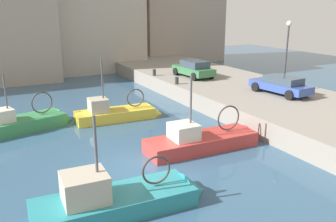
{
  "coord_description": "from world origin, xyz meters",
  "views": [
    {
      "loc": [
        -5.96,
        -13.85,
        7.01
      ],
      "look_at": [
        3.31,
        3.78,
        1.2
      ],
      "focal_mm": 38.72,
      "sensor_mm": 36.0,
      "label": 1
    }
  ],
  "objects_px": {
    "parked_car_green": "(194,69)",
    "fishing_boat_green": "(27,127)",
    "fishing_boat_teal": "(124,205)",
    "parked_car_blue": "(281,85)",
    "quay_streetlamp": "(287,44)",
    "fishing_boat_yellow": "(120,117)",
    "mooring_bollard_mid": "(177,81)",
    "mooring_bollard_north": "(154,72)",
    "fishing_boat_red": "(207,146)"
  },
  "relations": [
    {
      "from": "parked_car_green",
      "to": "fishing_boat_green",
      "type": "bearing_deg",
      "value": -164.11
    },
    {
      "from": "fishing_boat_teal",
      "to": "parked_car_green",
      "type": "bearing_deg",
      "value": 50.99
    },
    {
      "from": "fishing_boat_green",
      "to": "parked_car_blue",
      "type": "relative_size",
      "value": 1.37
    },
    {
      "from": "fishing_boat_green",
      "to": "quay_streetlamp",
      "type": "distance_m",
      "value": 17.79
    },
    {
      "from": "fishing_boat_yellow",
      "to": "quay_streetlamp",
      "type": "distance_m",
      "value": 12.45
    },
    {
      "from": "fishing_boat_yellow",
      "to": "fishing_boat_green",
      "type": "bearing_deg",
      "value": 172.57
    },
    {
      "from": "parked_car_blue",
      "to": "mooring_bollard_mid",
      "type": "bearing_deg",
      "value": 127.33
    },
    {
      "from": "mooring_bollard_north",
      "to": "fishing_boat_red",
      "type": "bearing_deg",
      "value": -104.52
    },
    {
      "from": "mooring_bollard_mid",
      "to": "quay_streetlamp",
      "type": "relative_size",
      "value": 0.11
    },
    {
      "from": "fishing_boat_green",
      "to": "mooring_bollard_mid",
      "type": "height_order",
      "value": "fishing_boat_green"
    },
    {
      "from": "parked_car_blue",
      "to": "mooring_bollard_mid",
      "type": "height_order",
      "value": "parked_car_blue"
    },
    {
      "from": "fishing_boat_yellow",
      "to": "fishing_boat_red",
      "type": "distance_m",
      "value": 7.03
    },
    {
      "from": "fishing_boat_yellow",
      "to": "mooring_bollard_north",
      "type": "height_order",
      "value": "fishing_boat_yellow"
    },
    {
      "from": "fishing_boat_teal",
      "to": "mooring_bollard_mid",
      "type": "relative_size",
      "value": 11.9
    },
    {
      "from": "parked_car_blue",
      "to": "fishing_boat_yellow",
      "type": "bearing_deg",
      "value": 162.18
    },
    {
      "from": "fishing_boat_red",
      "to": "fishing_boat_teal",
      "type": "bearing_deg",
      "value": -149.14
    },
    {
      "from": "mooring_bollard_mid",
      "to": "quay_streetlamp",
      "type": "height_order",
      "value": "quay_streetlamp"
    },
    {
      "from": "parked_car_blue",
      "to": "fishing_boat_red",
      "type": "bearing_deg",
      "value": -157.82
    },
    {
      "from": "fishing_boat_yellow",
      "to": "parked_car_blue",
      "type": "relative_size",
      "value": 1.32
    },
    {
      "from": "parked_car_blue",
      "to": "quay_streetlamp",
      "type": "xyz_separation_m",
      "value": [
        0.97,
        0.71,
        2.6
      ]
    },
    {
      "from": "fishing_boat_teal",
      "to": "fishing_boat_green",
      "type": "relative_size",
      "value": 1.08
    },
    {
      "from": "fishing_boat_red",
      "to": "parked_car_blue",
      "type": "relative_size",
      "value": 1.49
    },
    {
      "from": "fishing_boat_red",
      "to": "fishing_boat_teal",
      "type": "distance_m",
      "value": 6.86
    },
    {
      "from": "fishing_boat_teal",
      "to": "fishing_boat_red",
      "type": "bearing_deg",
      "value": 30.86
    },
    {
      "from": "fishing_boat_green",
      "to": "quay_streetlamp",
      "type": "relative_size",
      "value": 1.25
    },
    {
      "from": "parked_car_green",
      "to": "mooring_bollard_mid",
      "type": "distance_m",
      "value": 3.32
    },
    {
      "from": "fishing_boat_red",
      "to": "quay_streetlamp",
      "type": "distance_m",
      "value": 10.89
    },
    {
      "from": "fishing_boat_red",
      "to": "parked_car_green",
      "type": "bearing_deg",
      "value": 61.5
    },
    {
      "from": "parked_car_blue",
      "to": "quay_streetlamp",
      "type": "distance_m",
      "value": 2.87
    },
    {
      "from": "fishing_boat_teal",
      "to": "fishing_boat_yellow",
      "type": "bearing_deg",
      "value": 70.27
    },
    {
      "from": "fishing_boat_green",
      "to": "parked_car_green",
      "type": "distance_m",
      "value": 14.62
    },
    {
      "from": "fishing_boat_yellow",
      "to": "fishing_boat_green",
      "type": "height_order",
      "value": "fishing_boat_yellow"
    },
    {
      "from": "parked_car_green",
      "to": "mooring_bollard_mid",
      "type": "relative_size",
      "value": 7.57
    },
    {
      "from": "fishing_boat_yellow",
      "to": "quay_streetlamp",
      "type": "xyz_separation_m",
      "value": [
        11.37,
        -2.63,
        4.33
      ]
    },
    {
      "from": "mooring_bollard_mid",
      "to": "quay_streetlamp",
      "type": "bearing_deg",
      "value": -43.81
    },
    {
      "from": "fishing_boat_yellow",
      "to": "mooring_bollard_mid",
      "type": "height_order",
      "value": "fishing_boat_yellow"
    },
    {
      "from": "parked_car_green",
      "to": "mooring_bollard_mid",
      "type": "bearing_deg",
      "value": -144.65
    },
    {
      "from": "fishing_boat_red",
      "to": "parked_car_blue",
      "type": "distance_m",
      "value": 8.99
    },
    {
      "from": "fishing_boat_red",
      "to": "quay_streetlamp",
      "type": "height_order",
      "value": "quay_streetlamp"
    },
    {
      "from": "parked_car_green",
      "to": "quay_streetlamp",
      "type": "relative_size",
      "value": 0.86
    },
    {
      "from": "fishing_boat_green",
      "to": "fishing_boat_red",
      "type": "bearing_deg",
      "value": -43.53
    },
    {
      "from": "fishing_boat_yellow",
      "to": "parked_car_blue",
      "type": "height_order",
      "value": "fishing_boat_yellow"
    },
    {
      "from": "parked_car_green",
      "to": "mooring_bollard_north",
      "type": "bearing_deg",
      "value": 142.04
    },
    {
      "from": "fishing_boat_yellow",
      "to": "mooring_bollard_north",
      "type": "xyz_separation_m",
      "value": [
        5.72,
        6.79,
        1.35
      ]
    },
    {
      "from": "fishing_boat_red",
      "to": "mooring_bollard_mid",
      "type": "xyz_separation_m",
      "value": [
        3.49,
        9.46,
        1.36
      ]
    },
    {
      "from": "fishing_boat_teal",
      "to": "parked_car_green",
      "type": "relative_size",
      "value": 1.57
    },
    {
      "from": "fishing_boat_teal",
      "to": "fishing_boat_green",
      "type": "distance_m",
      "value": 11.07
    },
    {
      "from": "fishing_boat_green",
      "to": "mooring_bollard_north",
      "type": "xyz_separation_m",
      "value": [
        11.27,
        6.07,
        1.38
      ]
    },
    {
      "from": "fishing_boat_red",
      "to": "parked_car_blue",
      "type": "xyz_separation_m",
      "value": [
        8.16,
        3.33,
        1.74
      ]
    },
    {
      "from": "fishing_boat_red",
      "to": "mooring_bollard_north",
      "type": "bearing_deg",
      "value": 75.48
    }
  ]
}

